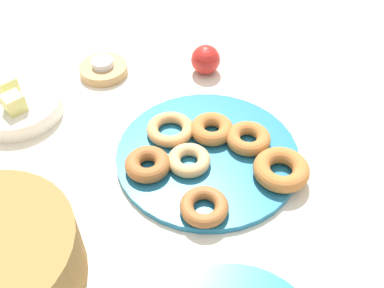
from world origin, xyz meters
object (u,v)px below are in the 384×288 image
donut_3 (212,129)px  apple (206,60)px  tealight (102,63)px  donut_plate (208,155)px  donut_5 (204,207)px  fruit_bowl (19,107)px  donut_2 (281,169)px  donut_4 (148,164)px  melon_chunk_right (7,85)px  melon_chunk_left (14,103)px  donut_6 (189,160)px  donut_1 (248,139)px  candle_holder (104,70)px  donut_0 (170,129)px

donut_3 → apple: 0.22m
donut_3 → tealight: bearing=31.8°
donut_plate → donut_5: 0.13m
donut_plate → fruit_bowl: size_ratio=1.94×
donut_3 → donut_2: bearing=-147.9°
donut_4 → melon_chunk_right: 0.35m
melon_chunk_right → melon_chunk_left: bearing=-167.9°
melon_chunk_left → donut_plate: bearing=-120.6°
melon_chunk_right → apple: bearing=-90.2°
donut_5 → donut_6: (0.10, -0.00, 0.00)m
melon_chunk_left → melon_chunk_right: (0.06, 0.01, 0.00)m
donut_3 → apple: apple is taller
tealight → donut_4: bearing=-174.5°
donut_1 → melon_chunk_right: size_ratio=2.30×
donut_1 → melon_chunk_left: melon_chunk_left is taller
donut_2 → donut_5: bearing=103.0°
fruit_bowl → apple: apple is taller
candle_holder → fruit_bowl: (-0.09, 0.18, 0.01)m
apple → donut_1: bearing=-179.6°
donut_2 → melon_chunk_left: size_ratio=2.72×
donut_plate → candle_holder: candle_holder is taller
donut_2 → donut_3: size_ratio=1.19×
donut_plate → donut_3: donut_3 is taller
donut_2 → fruit_bowl: 0.53m
tealight → melon_chunk_right: 0.21m
donut_5 → melon_chunk_left: bearing=41.7°
donut_1 → donut_6: bearing=98.8°
donut_1 → candle_holder: (0.31, 0.22, -0.02)m
melon_chunk_left → melon_chunk_right: 0.06m
melon_chunk_left → apple: (0.06, -0.41, -0.02)m
donut_0 → apple: size_ratio=1.36×
candle_holder → tealight: 0.02m
donut_plate → apple: size_ratio=5.12×
donut_plate → fruit_bowl: fruit_bowl is taller
donut_3 → donut_0: bearing=72.2°
donut_4 → apple: (0.26, -0.19, 0.01)m
candle_holder → fruit_bowl: bearing=115.5°
donut_6 → melon_chunk_right: bearing=47.6°
donut_2 → melon_chunk_right: (0.34, 0.45, 0.02)m
donut_plate → donut_1: bearing=-90.7°
donut_plate → donut_2: donut_2 is taller
apple → fruit_bowl: bearing=94.1°
melon_chunk_right → donut_6: bearing=-132.4°
donut_1 → donut_2: (-0.09, -0.03, 0.00)m
donut_0 → donut_3: 0.08m
donut_plate → donut_0: donut_0 is taller
donut_0 → candle_holder: donut_0 is taller
donut_0 → donut_3: donut_3 is taller
donut_3 → donut_6: 0.09m
donut_2 → donut_3: donut_2 is taller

